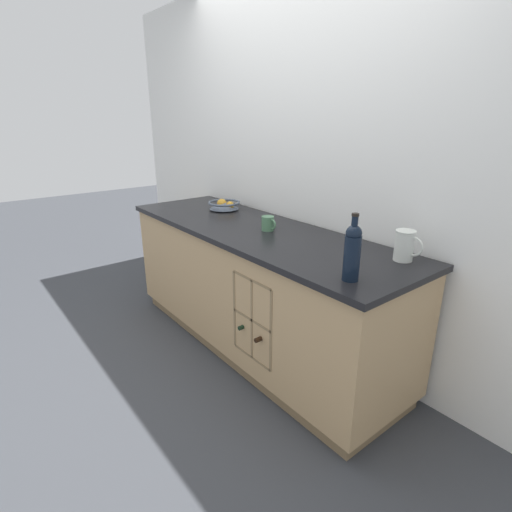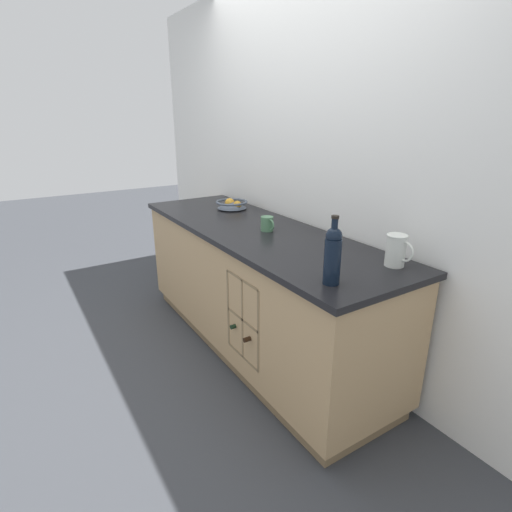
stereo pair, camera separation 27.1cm
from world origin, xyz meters
TOP-DOWN VIEW (x-y plane):
  - ground_plane at (0.00, 0.00)m, footprint 14.00×14.00m
  - back_wall at (0.00, 0.41)m, footprint 4.67×0.06m
  - kitchen_island at (0.00, -0.00)m, footprint 2.31×0.74m
  - fruit_bowl at (-0.59, 0.14)m, footprint 0.25×0.25m
  - white_pitcher at (0.96, 0.22)m, footprint 0.15×0.10m
  - ceramic_mug at (0.09, 0.03)m, footprint 0.12×0.08m
  - standing_wine_bottle at (0.95, -0.21)m, footprint 0.08×0.08m

SIDE VIEW (x-z plane):
  - ground_plane at x=0.00m, z-range 0.00..0.00m
  - kitchen_island at x=0.00m, z-range 0.01..0.89m
  - fruit_bowl at x=-0.59m, z-range 0.89..0.97m
  - ceramic_mug at x=0.09m, z-range 0.89..0.98m
  - white_pitcher at x=0.96m, z-range 0.89..1.05m
  - standing_wine_bottle at x=0.95m, z-range 0.87..1.18m
  - back_wall at x=0.00m, z-range 0.00..2.55m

